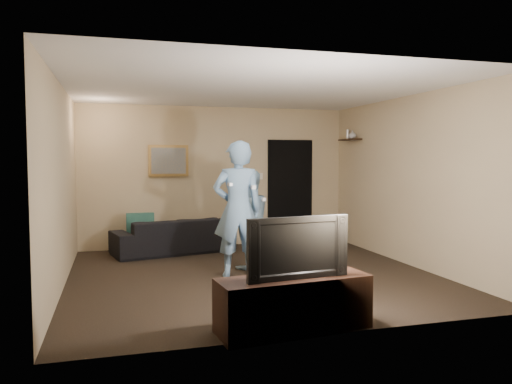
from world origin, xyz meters
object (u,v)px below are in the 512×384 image
object	(u,v)px
television	(294,246)
wii_player_left	(238,209)
sofa	(173,236)
tv_console	(293,304)
wii_player_right	(249,220)

from	to	relation	value
television	wii_player_left	size ratio (longest dim) A/B	0.54
sofa	tv_console	distance (m)	4.31
television	wii_player_right	size ratio (longest dim) A/B	0.70
tv_console	wii_player_right	size ratio (longest dim) A/B	1.01
television	wii_player_right	bearing A→B (deg)	78.02
tv_console	wii_player_right	distance (m)	2.76
tv_console	television	distance (m)	0.56
television	wii_player_left	world-z (taller)	wii_player_left
tv_console	television	size ratio (longest dim) A/B	1.45
sofa	television	distance (m)	4.34
television	wii_player_right	world-z (taller)	wii_player_right
television	tv_console	bearing A→B (deg)	-5.96
tv_console	wii_player_left	size ratio (longest dim) A/B	0.79
tv_console	wii_player_right	xyz separation A→B (m)	(0.28, 2.70, 0.48)
sofa	television	bearing A→B (deg)	85.95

